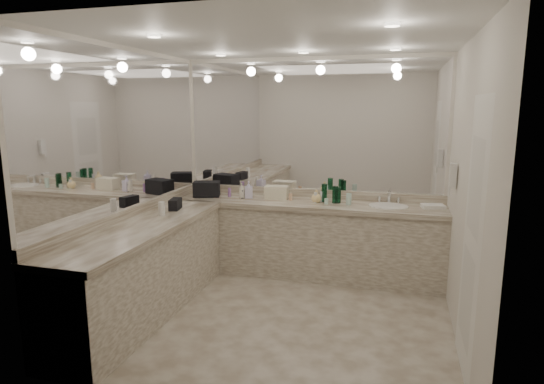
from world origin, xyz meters
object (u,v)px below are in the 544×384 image
(hand_towel, at_px, (433,206))
(black_toiletry_bag, at_px, (207,190))
(wall_phone, at_px, (453,176))
(cream_cosmetic_case, at_px, (276,192))
(soap_bottle_a, at_px, (242,191))
(sink, at_px, (388,207))
(soap_bottle_c, at_px, (316,196))
(soap_bottle_b, at_px, (249,189))

(hand_towel, bearing_deg, black_toiletry_bag, -178.09)
(wall_phone, xyz_separation_m, black_toiletry_bag, (-2.81, 0.46, -0.36))
(cream_cosmetic_case, bearing_deg, black_toiletry_bag, -176.80)
(cream_cosmetic_case, xyz_separation_m, soap_bottle_a, (-0.41, -0.11, 0.01))
(wall_phone, bearing_deg, soap_bottle_a, 168.39)
(sink, xyz_separation_m, hand_towel, (0.48, 0.05, 0.03))
(soap_bottle_c, bearing_deg, sink, 0.58)
(wall_phone, relative_size, cream_cosmetic_case, 0.86)
(sink, bearing_deg, black_toiletry_bag, -178.84)
(sink, relative_size, soap_bottle_a, 2.34)
(wall_phone, distance_m, black_toiletry_bag, 2.87)
(sink, relative_size, soap_bottle_c, 2.88)
(soap_bottle_a, bearing_deg, soap_bottle_c, 0.41)
(soap_bottle_b, relative_size, soap_bottle_c, 1.39)
(sink, height_order, wall_phone, wall_phone)
(hand_towel, relative_size, soap_bottle_c, 1.60)
(wall_phone, bearing_deg, sink, 140.43)
(black_toiletry_bag, relative_size, soap_bottle_b, 1.51)
(wall_phone, height_order, soap_bottle_a, wall_phone)
(sink, distance_m, soap_bottle_c, 0.83)
(soap_bottle_a, bearing_deg, soap_bottle_b, 29.39)
(black_toiletry_bag, bearing_deg, soap_bottle_c, 1.51)
(sink, bearing_deg, wall_phone, -39.57)
(sink, height_order, cream_cosmetic_case, cream_cosmetic_case)
(wall_phone, distance_m, soap_bottle_a, 2.44)
(soap_bottle_b, distance_m, soap_bottle_c, 0.85)
(wall_phone, height_order, soap_bottle_c, wall_phone)
(sink, xyz_separation_m, black_toiletry_bag, (-2.21, -0.04, 0.10))
(hand_towel, xyz_separation_m, soap_bottle_c, (-1.31, -0.05, 0.06))
(hand_towel, bearing_deg, sink, -174.64)
(black_toiletry_bag, distance_m, cream_cosmetic_case, 0.88)
(sink, xyz_separation_m, soap_bottle_b, (-1.68, 0.03, 0.11))
(soap_bottle_b, bearing_deg, hand_towel, 0.47)
(cream_cosmetic_case, relative_size, soap_bottle_a, 1.48)
(hand_towel, distance_m, soap_bottle_a, 2.24)
(hand_towel, height_order, soap_bottle_b, soap_bottle_b)
(black_toiletry_bag, relative_size, soap_bottle_a, 1.71)
(sink, relative_size, wall_phone, 1.83)
(wall_phone, relative_size, black_toiletry_bag, 0.75)
(soap_bottle_a, bearing_deg, hand_towel, 1.54)
(cream_cosmetic_case, xyz_separation_m, soap_bottle_b, (-0.34, -0.06, 0.03))
(wall_phone, bearing_deg, hand_towel, 102.79)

